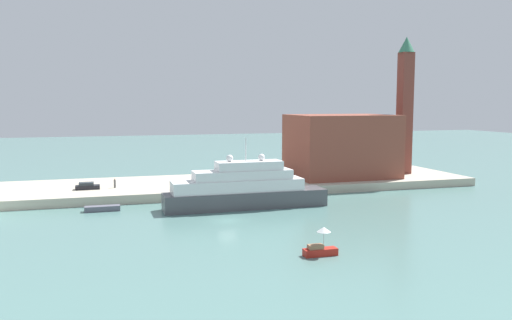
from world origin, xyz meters
TOP-DOWN VIEW (x-y plane):
  - ground at (0.00, 0.00)m, footprint 400.00×400.00m
  - quay_dock at (0.00, 27.00)m, footprint 110.00×21.99m
  - large_yacht at (4.49, 8.04)m, footprint 26.12×4.91m
  - small_motorboat at (5.66, -19.60)m, footprint 3.78×1.54m
  - work_barge at (-17.09, 11.83)m, footprint 5.32×1.51m
  - harbor_building at (30.29, 26.44)m, footprint 20.23×15.50m
  - bell_tower at (44.98, 26.51)m, footprint 3.36×3.36m
  - parked_car at (-19.51, 24.11)m, footprint 4.11×1.79m
  - person_figure at (-14.83, 24.31)m, footprint 0.36×0.36m
  - mooring_bollard at (5.11, 17.41)m, footprint 0.39×0.39m

SIDE VIEW (x-z plane):
  - ground at x=0.00m, z-range 0.00..0.00m
  - work_barge at x=-17.09m, z-range 0.00..0.83m
  - quay_dock at x=0.00m, z-range 0.00..1.57m
  - small_motorboat at x=5.66m, z-range -0.54..2.62m
  - mooring_bollard at x=5.11m, z-range 1.57..2.28m
  - parked_car at x=-19.51m, z-range 1.49..2.72m
  - person_figure at x=-14.83m, z-range 1.51..3.19m
  - large_yacht at x=4.49m, z-range -2.63..8.59m
  - harbor_building at x=30.29m, z-range 1.57..14.21m
  - bell_tower at x=44.98m, z-range 2.49..31.28m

